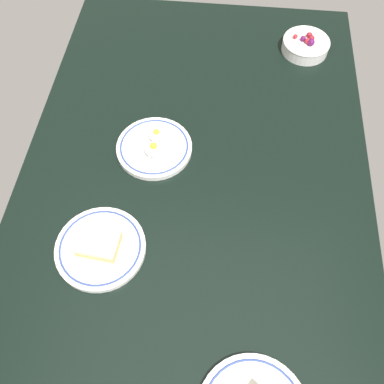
% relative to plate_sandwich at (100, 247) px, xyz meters
% --- Properties ---
extents(dining_table, '(1.58, 0.92, 0.04)m').
position_rel_plate_sandwich_xyz_m(dining_table, '(-0.17, 0.20, -0.03)').
color(dining_table, black).
rests_on(dining_table, ground).
extents(plate_sandwich, '(0.21, 0.21, 0.05)m').
position_rel_plate_sandwich_xyz_m(plate_sandwich, '(0.00, 0.00, 0.00)').
color(plate_sandwich, white).
rests_on(plate_sandwich, dining_table).
extents(plate_eggs, '(0.20, 0.20, 0.05)m').
position_rel_plate_sandwich_xyz_m(plate_eggs, '(-0.30, 0.08, -0.00)').
color(plate_eggs, white).
rests_on(plate_eggs, dining_table).
extents(bowl_berries, '(0.15, 0.15, 0.06)m').
position_rel_plate_sandwich_xyz_m(bowl_berries, '(-0.74, 0.50, 0.01)').
color(bowl_berries, white).
rests_on(bowl_berries, dining_table).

